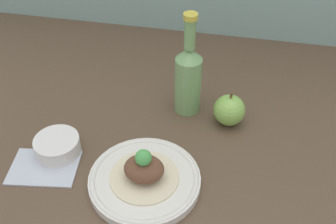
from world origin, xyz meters
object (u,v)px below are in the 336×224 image
(plate, at_px, (145,180))
(dipping_bowl, at_px, (58,146))
(plated_food, at_px, (144,169))
(apple, at_px, (229,110))
(cider_bottle, at_px, (188,77))

(plate, distance_m, dipping_bowl, 0.21)
(plated_food, distance_m, apple, 0.26)
(plate, relative_size, apple, 2.57)
(plate, distance_m, plated_food, 0.03)
(plate, height_order, apple, apple)
(apple, xyz_separation_m, dipping_bowl, (-0.35, -0.18, -0.02))
(cider_bottle, height_order, apple, cider_bottle)
(plate, height_order, plated_food, plated_food)
(cider_bottle, xyz_separation_m, dipping_bowl, (-0.25, -0.20, -0.08))
(plate, distance_m, apple, 0.26)
(apple, bearing_deg, plate, -123.82)
(plate, xyz_separation_m, cider_bottle, (0.04, 0.25, 0.08))
(plated_food, relative_size, dipping_bowl, 1.43)
(plated_food, xyz_separation_m, apple, (0.15, 0.22, -0.01))
(plated_food, bearing_deg, dipping_bowl, 167.80)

